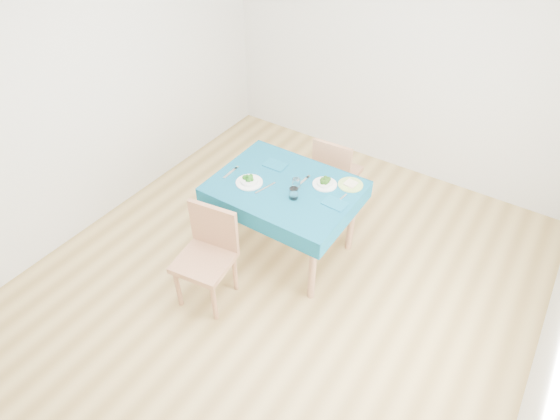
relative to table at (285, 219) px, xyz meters
The scene contains 16 objects.
room_shell 1.06m from the table, 62.36° to the right, with size 4.02×4.52×2.73m.
table is the anchor object (origin of this frame).
chair_near 0.87m from the table, 105.65° to the right, with size 0.42×0.46×1.04m, color #9C6B49.
chair_far 0.83m from the table, 83.98° to the left, with size 0.39×0.42×0.97m, color #9C6B49.
bowl_near 0.51m from the table, 152.41° to the right, with size 0.23×0.23×0.07m, color white, non-canonical shape.
bowl_far 0.53m from the table, 34.30° to the left, with size 0.21×0.21×0.06m, color white, non-canonical shape.
fork_near 0.63m from the table, 166.93° to the right, with size 0.03×0.19×0.00m, color silver.
knife_near 0.42m from the table, 133.38° to the right, with size 0.02×0.22×0.00m, color silver.
fork_far 0.41m from the table, 52.61° to the left, with size 0.02×0.17×0.00m, color silver.
knife_far 0.61m from the table, ahead, with size 0.01×0.19×0.00m, color silver.
napkin_near 0.49m from the table, 140.33° to the left, with size 0.19×0.14×0.01m, color #0D516E.
napkin_far 0.60m from the table, ahead, with size 0.19×0.13×0.01m, color #0D516E.
tumbler_center 0.43m from the table, 13.97° to the left, with size 0.07×0.07×0.09m, color white.
tumbler_side 0.46m from the table, 35.48° to the right, with size 0.07×0.07×0.10m, color white.
side_plate 0.67m from the table, 33.47° to the left, with size 0.21×0.21×0.01m, color #9EC25E.
bread_slice 0.68m from the table, 33.47° to the left, with size 0.09×0.09×0.01m, color beige.
Camera 1 is at (1.48, -2.23, 3.14)m, focal length 30.00 mm.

